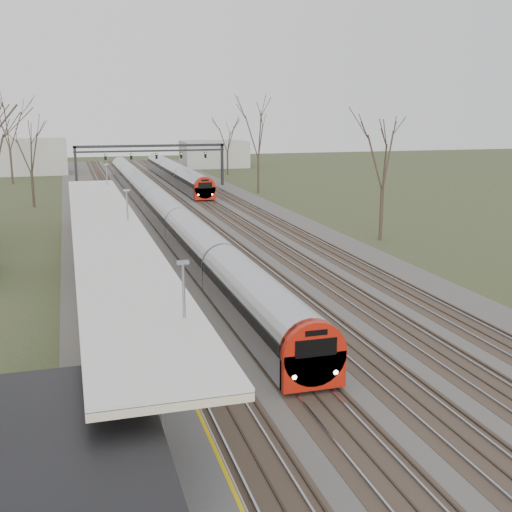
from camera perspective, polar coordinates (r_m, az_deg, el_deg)
The scene contains 7 objects.
track_bed at distance 63.19m, azimuth -5.72°, elevation 2.99°, with size 24.00×160.00×0.22m.
platform at distance 44.97m, azimuth -13.25°, elevation -0.79°, with size 3.50×69.00×1.00m, color #9E9B93.
canopy at distance 39.86m, azimuth -13.11°, elevation 2.53°, with size 4.10×50.00×3.11m.
signal_gantry at distance 92.10m, azimuth -9.31°, elevation 9.03°, with size 21.00×0.59×6.08m.
tree_east_far at distance 54.49m, azimuth 11.30°, elevation 8.88°, with size 5.00×5.00×10.30m.
train_near at distance 67.48m, azimuth -8.87°, elevation 4.75°, with size 2.62×90.21×3.05m.
train_far at distance 98.90m, azimuth -7.24°, elevation 7.35°, with size 2.62×45.21×3.05m.
Camera 1 is at (-11.14, -6.21, 10.88)m, focal length 45.00 mm.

